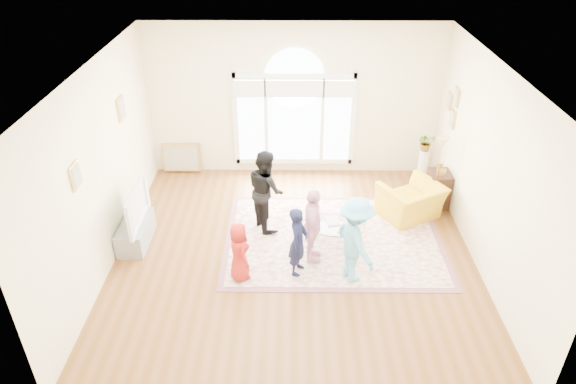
{
  "coord_description": "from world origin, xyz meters",
  "views": [
    {
      "loc": [
        -0.04,
        -6.96,
        5.36
      ],
      "look_at": [
        -0.11,
        0.3,
        1.04
      ],
      "focal_mm": 32.0,
      "sensor_mm": 36.0,
      "label": 1
    }
  ],
  "objects_px": {
    "area_rug": "(333,239)",
    "tv_console": "(136,232)",
    "armchair": "(411,201)",
    "television": "(131,206)",
    "coffee_table": "(335,225)"
  },
  "relations": [
    {
      "from": "tv_console",
      "to": "coffee_table",
      "type": "relative_size",
      "value": 0.85
    },
    {
      "from": "area_rug",
      "to": "television",
      "type": "height_order",
      "value": "television"
    },
    {
      "from": "television",
      "to": "coffee_table",
      "type": "height_order",
      "value": "television"
    },
    {
      "from": "tv_console",
      "to": "television",
      "type": "distance_m",
      "value": 0.55
    },
    {
      "from": "coffee_table",
      "to": "armchair",
      "type": "distance_m",
      "value": 1.74
    },
    {
      "from": "tv_console",
      "to": "television",
      "type": "relative_size",
      "value": 0.85
    },
    {
      "from": "area_rug",
      "to": "coffee_table",
      "type": "xyz_separation_m",
      "value": [
        -0.01,
        -0.15,
        0.39
      ]
    },
    {
      "from": "area_rug",
      "to": "armchair",
      "type": "bearing_deg",
      "value": 26.85
    },
    {
      "from": "area_rug",
      "to": "tv_console",
      "type": "distance_m",
      "value": 3.45
    },
    {
      "from": "tv_console",
      "to": "armchair",
      "type": "height_order",
      "value": "armchair"
    },
    {
      "from": "television",
      "to": "coffee_table",
      "type": "bearing_deg",
      "value": -0.53
    },
    {
      "from": "tv_console",
      "to": "television",
      "type": "height_order",
      "value": "television"
    },
    {
      "from": "television",
      "to": "armchair",
      "type": "height_order",
      "value": "television"
    },
    {
      "from": "area_rug",
      "to": "television",
      "type": "bearing_deg",
      "value": -177.98
    },
    {
      "from": "area_rug",
      "to": "tv_console",
      "type": "xyz_separation_m",
      "value": [
        -3.45,
        -0.12,
        0.2
      ]
    }
  ]
}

